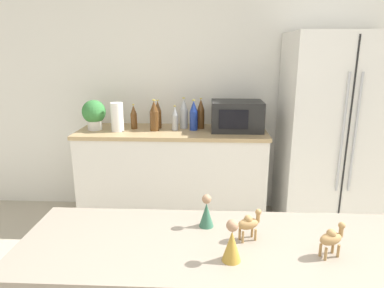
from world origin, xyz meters
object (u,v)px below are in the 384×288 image
paper_towel_roll (117,117)px  back_bottle_3 (158,115)px  camel_figurine (332,238)px  camel_figurine_second (249,223)px  potted_plant (94,113)px  back_bottle_2 (154,116)px  microwave (237,116)px  back_bottle_0 (184,114)px  back_bottle_1 (194,116)px  wise_man_figurine_purple (232,243)px  back_bottle_6 (201,114)px  back_bottle_5 (175,119)px  wise_man_figurine_crimson (206,213)px  refrigerator (332,134)px  back_bottle_4 (134,117)px

paper_towel_roll → back_bottle_3: 0.39m
camel_figurine → camel_figurine_second: camel_figurine is taller
potted_plant → back_bottle_2: (0.58, -0.01, -0.02)m
microwave → back_bottle_0: (-0.51, 0.07, 0.00)m
back_bottle_1 → wise_man_figurine_purple: size_ratio=1.88×
potted_plant → back_bottle_2: bearing=-1.0°
back_bottle_2 → wise_man_figurine_purple: (0.59, -2.12, -0.05)m
back_bottle_6 → wise_man_figurine_purple: bearing=-86.0°
microwave → camel_figurine: size_ratio=3.84×
microwave → camel_figurine: (0.16, -2.13, -0.04)m
back_bottle_5 → wise_man_figurine_crimson: size_ratio=1.68×
camel_figurine → camel_figurine_second: bearing=160.5°
back_bottle_2 → camel_figurine_second: size_ratio=2.44×
back_bottle_5 → wise_man_figurine_crimson: bearing=-80.7°
camel_figurine → wise_man_figurine_purple: size_ratio=0.81×
microwave → wise_man_figurine_purple: bearing=-94.9°
back_bottle_5 → camel_figurine: 2.24m
back_bottle_1 → back_bottle_6: back_bottle_6 is taller
back_bottle_6 → camel_figurine: 2.26m
refrigerator → back_bottle_6: 1.24m
camel_figurine_second → wise_man_figurine_crimson: 0.19m
back_bottle_1 → microwave: bearing=1.2°
back_bottle_1 → camel_figurine_second: back_bottle_1 is taller
back_bottle_0 → back_bottle_1: (0.10, -0.08, -0.00)m
refrigerator → back_bottle_4: (-1.87, 0.11, 0.12)m
back_bottle_3 → back_bottle_4: 0.23m
back_bottle_3 → back_bottle_4: size_ratio=1.15×
back_bottle_2 → back_bottle_6: (0.44, 0.12, 0.00)m
back_bottle_3 → potted_plant: bearing=-169.7°
potted_plant → back_bottle_0: back_bottle_0 is taller
camel_figurine → wise_man_figurine_purple: (-0.35, -0.04, -0.01)m
paper_towel_roll → back_bottle_1: back_bottle_1 is taller
potted_plant → wise_man_figurine_purple: (1.17, -2.13, -0.06)m
back_bottle_4 → wise_man_figurine_purple: bearing=-69.8°
potted_plant → back_bottle_4: 0.38m
wise_man_figurine_crimson → paper_towel_roll: bearing=114.8°
paper_towel_roll → microwave: microwave is taller
paper_towel_roll → camel_figurine: (1.29, -2.04, -0.03)m
back_bottle_6 → camel_figurine: bearing=-77.0°
back_bottle_2 → back_bottle_5: size_ratio=1.25×
paper_towel_roll → back_bottle_0: (0.62, 0.16, 0.01)m
camel_figurine_second → back_bottle_5: bearing=103.3°
paper_towel_roll → back_bottle_6: size_ratio=0.91×
microwave → back_bottle_6: size_ratio=1.61×
back_bottle_1 → back_bottle_3: (-0.35, 0.08, -0.01)m
back_bottle_1 → wise_man_figurine_purple: 2.17m
microwave → back_bottle_2: size_ratio=1.62×
refrigerator → microwave: 0.90m
back_bottle_0 → camel_figurine_second: bearing=-79.3°
potted_plant → camel_figurine: size_ratio=2.30×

